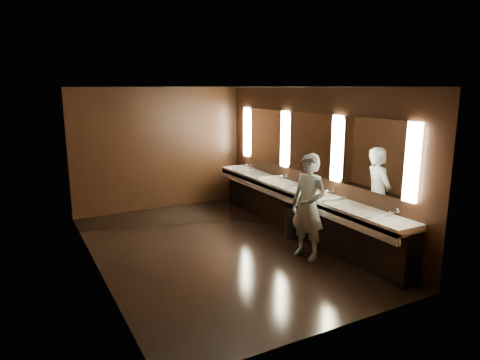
% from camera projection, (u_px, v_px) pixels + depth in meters
% --- Properties ---
extents(floor, '(6.00, 6.00, 0.00)m').
position_uv_depth(floor, '(216.00, 248.00, 7.57)').
color(floor, black).
rests_on(floor, ground).
extents(ceiling, '(4.00, 6.00, 0.02)m').
position_uv_depth(ceiling, '(214.00, 87.00, 6.98)').
color(ceiling, '#2D2D2B').
rests_on(ceiling, wall_back).
extents(wall_back, '(4.00, 0.02, 2.80)m').
position_uv_depth(wall_back, '(160.00, 149.00, 9.85)').
color(wall_back, black).
rests_on(wall_back, floor).
extents(wall_front, '(4.00, 0.02, 2.80)m').
position_uv_depth(wall_front, '(331.00, 217.00, 4.70)').
color(wall_front, black).
rests_on(wall_front, floor).
extents(wall_left, '(0.02, 6.00, 2.80)m').
position_uv_depth(wall_left, '(93.00, 183.00, 6.35)').
color(wall_left, black).
rests_on(wall_left, floor).
extents(wall_right, '(0.02, 6.00, 2.80)m').
position_uv_depth(wall_right, '(309.00, 161.00, 8.21)').
color(wall_right, black).
rests_on(wall_right, floor).
extents(sink_counter, '(0.55, 5.40, 1.01)m').
position_uv_depth(sink_counter, '(299.00, 208.00, 8.30)').
color(sink_counter, black).
rests_on(sink_counter, floor).
extents(mirror_band, '(0.06, 5.03, 1.15)m').
position_uv_depth(mirror_band, '(309.00, 143.00, 8.12)').
color(mirror_band, '#FBEEC6').
rests_on(mirror_band, wall_right).
extents(person, '(0.58, 0.73, 1.75)m').
position_uv_depth(person, '(308.00, 207.00, 7.02)').
color(person, '#9AC4E6').
rests_on(person, floor).
extents(trash_bin, '(0.50, 0.50, 0.61)m').
position_uv_depth(trash_bin, '(296.00, 222.00, 8.07)').
color(trash_bin, black).
rests_on(trash_bin, floor).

